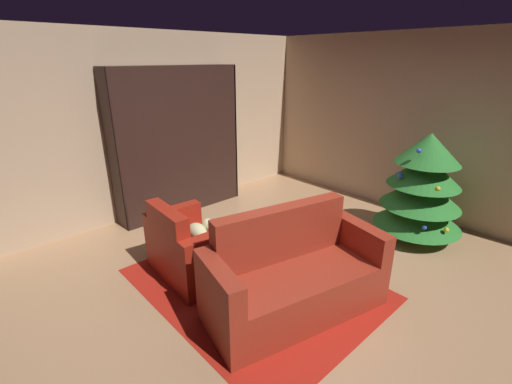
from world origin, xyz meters
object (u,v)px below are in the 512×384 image
Objects in this scene: armchair_red at (190,249)px; couch_red at (293,279)px; coffee_table at (255,246)px; bottle_on_table at (256,245)px; decorated_tree at (422,187)px; bookshelf_unit at (186,142)px; book_stack_on_table at (252,239)px.

couch_red is at bearing 19.00° from armchair_red.
armchair_red is at bearing -137.07° from coffee_table.
decorated_tree reaches higher than bottle_on_table.
bookshelf_unit is 8.41× the size of bottle_on_table.
couch_red is at bearing -8.07° from coffee_table.
armchair_red is 0.79m from bottle_on_table.
book_stack_on_table is (-0.01, -0.02, 0.08)m from coffee_table.
book_stack_on_table is (0.50, 0.46, 0.16)m from armchair_red.
armchair_red is 3.00m from decorated_tree.
book_stack_on_table is at bearing -14.83° from bookshelf_unit.
coffee_table is at bearing 140.42° from bottle_on_table.
decorated_tree is (0.59, 2.33, 0.19)m from bottle_on_table.
armchair_red is 0.70m from book_stack_on_table.
couch_red is 2.32m from decorated_tree.
book_stack_on_table is 2.37m from decorated_tree.
bookshelf_unit reaches higher than coffee_table.
bookshelf_unit is 2.28m from book_stack_on_table.
decorated_tree reaches higher than coffee_table.
decorated_tree is (1.27, 2.68, 0.40)m from armchair_red.
decorated_tree is at bearing 71.02° from coffee_table.
decorated_tree reaches higher than book_stack_on_table.
couch_red reaches higher than bottle_on_table.
bottle_on_table is at bearing -174.23° from couch_red.
armchair_red reaches higher than book_stack_on_table.
book_stack_on_table is 0.22m from bottle_on_table.
couch_red is at bearing 5.77° from bottle_on_table.
armchair_red is 1.31× the size of coffee_table.
bookshelf_unit is 3.36m from decorated_tree.
bookshelf_unit is 2.79× the size of coffee_table.
coffee_table is 3.77× the size of book_stack_on_table.
decorated_tree is (0.13, 2.29, 0.38)m from couch_red.
bottle_on_table is (0.16, -0.14, 0.13)m from coffee_table.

